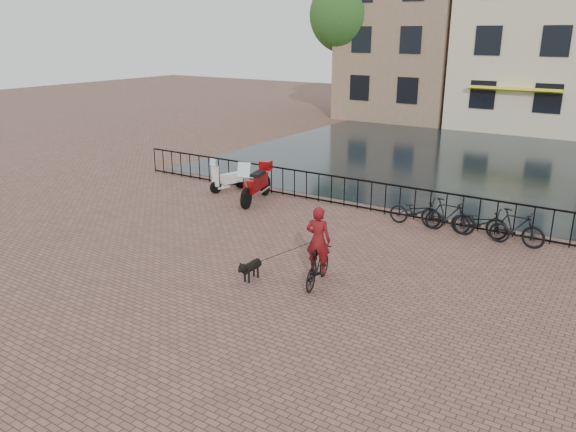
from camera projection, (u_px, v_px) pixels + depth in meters
The scene contains 14 objects.
ground at pixel (213, 304), 12.23m from camera, with size 100.00×100.00×0.00m, color brown.
canal_water at pixel (457, 160), 25.98m from camera, with size 20.00×20.00×0.00m, color black.
railing at pixel (371, 196), 18.43m from camera, with size 20.00×0.05×1.02m.
canal_house_left at pixel (414, 20), 37.98m from camera, with size 7.50×9.00×12.80m.
canal_house_mid at pixel (539, 28), 33.97m from camera, with size 8.00×9.50×11.80m.
tree_far_left at pixel (347, 15), 37.32m from camera, with size 5.04×5.04×9.27m.
cyclist at pixel (318, 251), 12.93m from camera, with size 0.78×1.69×2.23m.
dog at pixel (251, 269), 13.37m from camera, with size 0.26×0.80×0.54m.
motorcycle at pixel (256, 179), 19.39m from camera, with size 1.08×2.36×1.64m.
scooter at pixel (228, 173), 20.78m from camera, with size 0.80×1.49×1.33m.
parked_bike_0 at pixel (417, 212), 17.03m from camera, with size 0.60×1.72×0.90m, color black.
parked_bike_1 at pixel (448, 216), 16.52m from camera, with size 0.47×1.66×1.00m, color black.
parked_bike_2 at pixel (480, 223), 16.04m from camera, with size 0.60×1.72×0.90m, color black.
parked_bike_3 at pixel (515, 227), 15.53m from camera, with size 0.47×1.66×1.00m, color black.
Camera 1 is at (7.42, -8.31, 5.64)m, focal length 35.00 mm.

